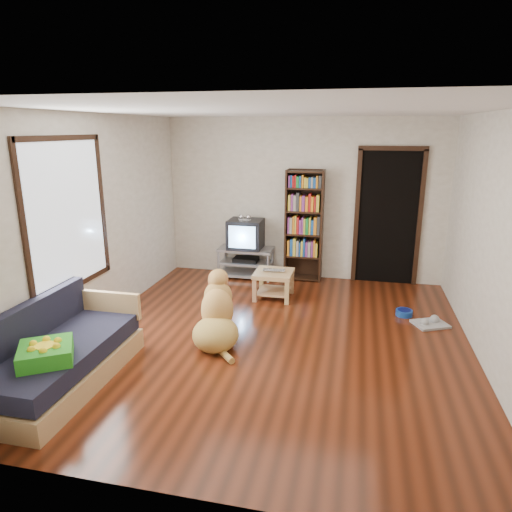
% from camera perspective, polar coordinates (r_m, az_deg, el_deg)
% --- Properties ---
extents(ground, '(5.00, 5.00, 0.00)m').
position_cam_1_polar(ground, '(5.51, 2.28, -10.38)').
color(ground, '#5B220F').
rests_on(ground, ground).
extents(ceiling, '(5.00, 5.00, 0.00)m').
position_cam_1_polar(ceiling, '(4.95, 2.62, 17.76)').
color(ceiling, white).
rests_on(ceiling, ground).
extents(wall_back, '(4.50, 0.00, 4.50)m').
position_cam_1_polar(wall_back, '(7.51, 5.87, 7.01)').
color(wall_back, silver).
rests_on(wall_back, ground).
extents(wall_front, '(4.50, 0.00, 4.50)m').
position_cam_1_polar(wall_front, '(2.76, -6.96, -8.28)').
color(wall_front, silver).
rests_on(wall_front, ground).
extents(wall_left, '(0.00, 5.00, 5.00)m').
position_cam_1_polar(wall_left, '(5.89, -19.68, 3.81)').
color(wall_left, silver).
rests_on(wall_left, ground).
extents(wall_right, '(0.00, 5.00, 5.00)m').
position_cam_1_polar(wall_right, '(5.19, 27.71, 1.40)').
color(wall_right, silver).
rests_on(wall_right, ground).
extents(green_cushion, '(0.61, 0.61, 0.15)m').
position_cam_1_polar(green_cushion, '(4.53, -24.78, -10.97)').
color(green_cushion, '#3A9B1C').
rests_on(green_cushion, sofa).
extents(laptop, '(0.34, 0.23, 0.03)m').
position_cam_1_polar(laptop, '(6.64, 2.19, -1.94)').
color(laptop, '#BCBBC0').
rests_on(laptop, coffee_table).
extents(dog_bowl, '(0.22, 0.22, 0.08)m').
position_cam_1_polar(dog_bowl, '(6.46, 18.02, -6.76)').
color(dog_bowl, '#16409A').
rests_on(dog_bowl, ground).
extents(grey_rag, '(0.50, 0.46, 0.03)m').
position_cam_1_polar(grey_rag, '(6.28, 20.94, -7.94)').
color(grey_rag, '#AAAAAA').
rests_on(grey_rag, ground).
extents(window, '(0.03, 1.46, 1.70)m').
position_cam_1_polar(window, '(5.44, -22.49, 4.76)').
color(window, white).
rests_on(window, wall_left).
extents(doorway, '(1.03, 0.05, 2.19)m').
position_cam_1_polar(doorway, '(7.48, 16.16, 5.04)').
color(doorway, black).
rests_on(doorway, wall_back).
extents(tv_stand, '(0.90, 0.45, 0.50)m').
position_cam_1_polar(tv_stand, '(7.65, -1.28, -0.67)').
color(tv_stand, '#99999E').
rests_on(tv_stand, ground).
extents(crt_tv, '(0.55, 0.52, 0.58)m').
position_cam_1_polar(crt_tv, '(7.55, -1.26, 2.83)').
color(crt_tv, black).
rests_on(crt_tv, tv_stand).
extents(bookshelf, '(0.60, 0.30, 1.80)m').
position_cam_1_polar(bookshelf, '(7.40, 6.04, 4.52)').
color(bookshelf, black).
rests_on(bookshelf, ground).
extents(sofa, '(0.80, 1.80, 0.80)m').
position_cam_1_polar(sofa, '(4.94, -23.33, -11.62)').
color(sofa, tan).
rests_on(sofa, ground).
extents(coffee_table, '(0.55, 0.55, 0.40)m').
position_cam_1_polar(coffee_table, '(6.71, 2.23, -2.94)').
color(coffee_table, tan).
rests_on(coffee_table, ground).
extents(dog, '(0.63, 0.98, 0.85)m').
position_cam_1_polar(dog, '(5.34, -4.91, -7.61)').
color(dog, '#D5AE51').
rests_on(dog, ground).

